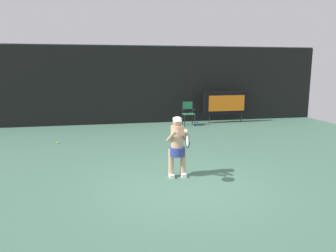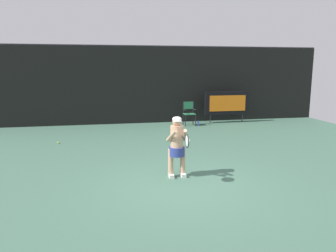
{
  "view_description": "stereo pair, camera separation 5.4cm",
  "coord_description": "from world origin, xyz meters",
  "px_view_note": "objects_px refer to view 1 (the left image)",
  "views": [
    {
      "loc": [
        -1.83,
        -6.81,
        2.67
      ],
      "look_at": [
        -0.04,
        1.82,
        1.05
      ],
      "focal_mm": 34.56,
      "sensor_mm": 36.0,
      "label": 1
    },
    {
      "loc": [
        -1.77,
        -6.83,
        2.67
      ],
      "look_at": [
        -0.04,
        1.82,
        1.05
      ],
      "focal_mm": 34.56,
      "sensor_mm": 36.0,
      "label": 2
    }
  ],
  "objects_px": {
    "scoreboard": "(226,103)",
    "umpire_chair": "(188,112)",
    "tennis_racket": "(187,141)",
    "tennis_ball_loose": "(58,143)",
    "tennis_player": "(177,144)",
    "water_bottle": "(197,123)"
  },
  "relations": [
    {
      "from": "scoreboard",
      "to": "tennis_ball_loose",
      "type": "height_order",
      "value": "scoreboard"
    },
    {
      "from": "scoreboard",
      "to": "tennis_racket",
      "type": "relative_size",
      "value": 3.65
    },
    {
      "from": "umpire_chair",
      "to": "water_bottle",
      "type": "bearing_deg",
      "value": -32.56
    },
    {
      "from": "tennis_racket",
      "to": "tennis_ball_loose",
      "type": "distance_m",
      "value": 5.96
    },
    {
      "from": "umpire_chair",
      "to": "tennis_ball_loose",
      "type": "distance_m",
      "value": 6.08
    },
    {
      "from": "tennis_player",
      "to": "tennis_ball_loose",
      "type": "height_order",
      "value": "tennis_player"
    },
    {
      "from": "umpire_chair",
      "to": "tennis_racket",
      "type": "distance_m",
      "value": 7.68
    },
    {
      "from": "scoreboard",
      "to": "tennis_player",
      "type": "bearing_deg",
      "value": -119.82
    },
    {
      "from": "water_bottle",
      "to": "tennis_player",
      "type": "distance_m",
      "value": 7.07
    },
    {
      "from": "tennis_player",
      "to": "umpire_chair",
      "type": "bearing_deg",
      "value": 72.61
    },
    {
      "from": "scoreboard",
      "to": "water_bottle",
      "type": "relative_size",
      "value": 8.3
    },
    {
      "from": "tennis_racket",
      "to": "tennis_ball_loose",
      "type": "bearing_deg",
      "value": 108.97
    },
    {
      "from": "tennis_player",
      "to": "water_bottle",
      "type": "bearing_deg",
      "value": 69.06
    },
    {
      "from": "scoreboard",
      "to": "tennis_racket",
      "type": "distance_m",
      "value": 8.73
    },
    {
      "from": "water_bottle",
      "to": "tennis_ball_loose",
      "type": "distance_m",
      "value": 6.3
    },
    {
      "from": "tennis_racket",
      "to": "tennis_ball_loose",
      "type": "height_order",
      "value": "tennis_racket"
    },
    {
      "from": "water_bottle",
      "to": "tennis_racket",
      "type": "bearing_deg",
      "value": -108.73
    },
    {
      "from": "umpire_chair",
      "to": "tennis_ball_loose",
      "type": "height_order",
      "value": "umpire_chair"
    },
    {
      "from": "water_bottle",
      "to": "tennis_racket",
      "type": "xyz_separation_m",
      "value": [
        -2.42,
        -7.15,
        0.91
      ]
    },
    {
      "from": "scoreboard",
      "to": "water_bottle",
      "type": "height_order",
      "value": "scoreboard"
    },
    {
      "from": "scoreboard",
      "to": "umpire_chair",
      "type": "relative_size",
      "value": 2.04
    },
    {
      "from": "water_bottle",
      "to": "scoreboard",
      "type": "bearing_deg",
      "value": 20.69
    }
  ]
}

